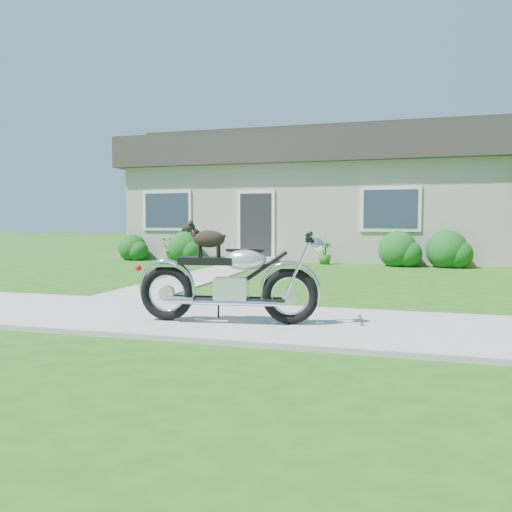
# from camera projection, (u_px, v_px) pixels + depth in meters

# --- Properties ---
(ground) EXTENTS (80.00, 80.00, 0.00)m
(ground) POSITION_uv_depth(u_px,v_px,m) (179.00, 318.00, 6.43)
(ground) COLOR #235114
(ground) RESTS_ON ground
(sidewalk) EXTENTS (24.00, 2.20, 0.04)m
(sidewalk) POSITION_uv_depth(u_px,v_px,m) (179.00, 316.00, 6.43)
(sidewalk) COLOR #9E9B93
(sidewalk) RESTS_ON ground
(walkway) EXTENTS (1.20, 8.00, 0.03)m
(walkway) POSITION_uv_depth(u_px,v_px,m) (210.00, 274.00, 11.64)
(walkway) COLOR #9E9B93
(walkway) RESTS_ON ground
(house) EXTENTS (12.60, 7.03, 4.50)m
(house) POSITION_uv_depth(u_px,v_px,m) (319.00, 196.00, 17.80)
(house) COLOR #B5AFA3
(house) RESTS_ON ground
(shrub_row) EXTENTS (10.51, 1.10, 1.10)m
(shrub_row) POSITION_uv_depth(u_px,v_px,m) (308.00, 249.00, 14.51)
(shrub_row) COLOR #155018
(shrub_row) RESTS_ON ground
(potted_plant_left) EXTENTS (0.86, 0.84, 0.72)m
(potted_plant_left) POSITION_uv_depth(u_px,v_px,m) (172.00, 249.00, 15.74)
(potted_plant_left) COLOR #155115
(potted_plant_left) RESTS_ON ground
(potted_plant_right) EXTENTS (0.51, 0.51, 0.68)m
(potted_plant_right) POSITION_uv_depth(u_px,v_px,m) (325.00, 253.00, 14.43)
(potted_plant_right) COLOR #20701E
(potted_plant_right) RESTS_ON ground
(motorcycle_with_dog) EXTENTS (2.22, 0.64, 1.20)m
(motorcycle_with_dog) POSITION_uv_depth(u_px,v_px,m) (230.00, 279.00, 5.93)
(motorcycle_with_dog) COLOR black
(motorcycle_with_dog) RESTS_ON sidewalk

